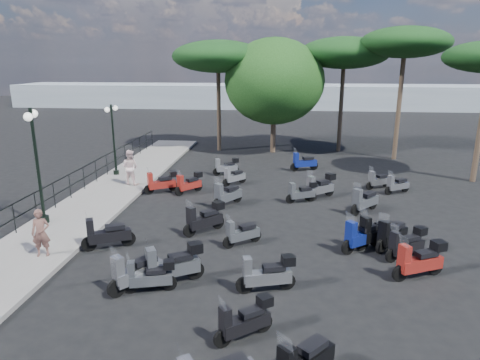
# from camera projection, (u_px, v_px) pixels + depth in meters

# --- Properties ---
(ground) EXTENTS (120.00, 120.00, 0.00)m
(ground) POSITION_uv_depth(u_px,v_px,m) (234.00, 239.00, 15.20)
(ground) COLOR black
(ground) RESTS_ON ground
(sidewalk) EXTENTS (3.00, 30.00, 0.15)m
(sidewalk) POSITION_uv_depth(u_px,v_px,m) (95.00, 204.00, 18.70)
(sidewalk) COLOR slate
(sidewalk) RESTS_ON ground
(railing) EXTENTS (0.04, 26.04, 1.10)m
(railing) POSITION_uv_depth(u_px,v_px,m) (62.00, 186.00, 18.41)
(railing) COLOR black
(railing) RESTS_ON sidewalk
(lamp_post_1) EXTENTS (0.66, 1.22, 4.35)m
(lamp_post_1) POSITION_uv_depth(u_px,v_px,m) (37.00, 159.00, 15.66)
(lamp_post_1) COLOR black
(lamp_post_1) RESTS_ON sidewalk
(lamp_post_2) EXTENTS (0.36, 1.11, 3.77)m
(lamp_post_2) POSITION_uv_depth(u_px,v_px,m) (113.00, 135.00, 22.67)
(lamp_post_2) COLOR black
(lamp_post_2) RESTS_ON sidewalk
(woman) EXTENTS (0.63, 0.50, 1.53)m
(woman) POSITION_uv_depth(u_px,v_px,m) (41.00, 233.00, 13.35)
(woman) COLOR brown
(woman) RESTS_ON sidewalk
(pedestrian_far) EXTENTS (0.97, 0.82, 1.75)m
(pedestrian_far) POSITION_uv_depth(u_px,v_px,m) (130.00, 167.00, 21.12)
(pedestrian_far) COLOR silver
(pedestrian_far) RESTS_ON sidewalk
(scooter_0) EXTENTS (1.69, 1.12, 1.49)m
(scooter_0) POSITION_uv_depth(u_px,v_px,m) (173.00, 265.00, 12.02)
(scooter_0) COLOR black
(scooter_0) RESTS_ON ground
(scooter_1) EXTENTS (1.64, 0.96, 1.41)m
(scooter_1) POSITION_uv_depth(u_px,v_px,m) (107.00, 235.00, 14.29)
(scooter_1) COLOR black
(scooter_1) RESTS_ON ground
(scooter_2) EXTENTS (1.37, 1.37, 1.41)m
(scooter_2) POSITION_uv_depth(u_px,v_px,m) (205.00, 219.00, 15.61)
(scooter_2) COLOR black
(scooter_2) RESTS_ON ground
(scooter_3) EXTENTS (1.49, 1.02, 1.32)m
(scooter_3) POSITION_uv_depth(u_px,v_px,m) (161.00, 183.00, 20.37)
(scooter_3) COLOR black
(scooter_3) RESTS_ON ground
(scooter_4) EXTENTS (1.41, 0.82, 1.20)m
(scooter_4) POSITION_uv_depth(u_px,v_px,m) (226.00, 167.00, 23.60)
(scooter_4) COLOR black
(scooter_4) RESTS_ON ground
(scooter_5) EXTENTS (1.30, 1.05, 1.22)m
(scooter_5) POSITION_uv_depth(u_px,v_px,m) (245.00, 321.00, 9.61)
(scooter_5) COLOR black
(scooter_5) RESTS_ON ground
(scooter_6) EXTENTS (1.45, 0.62, 1.18)m
(scooter_6) POSITION_uv_depth(u_px,v_px,m) (150.00, 277.00, 11.61)
(scooter_6) COLOR black
(scooter_6) RESTS_ON ground
(scooter_7) EXTENTS (1.27, 1.46, 1.46)m
(scooter_7) POSITION_uv_depth(u_px,v_px,m) (136.00, 272.00, 11.73)
(scooter_7) COLOR black
(scooter_7) RESTS_ON ground
(scooter_8) EXTENTS (1.13, 1.53, 1.43)m
(scooter_8) POSITION_uv_depth(u_px,v_px,m) (227.00, 195.00, 18.49)
(scooter_8) COLOR black
(scooter_8) RESTS_ON ground
(scooter_9) EXTENTS (1.09, 1.19, 1.21)m
(scooter_9) POSITION_uv_depth(u_px,v_px,m) (234.00, 177.00, 21.67)
(scooter_9) COLOR black
(scooter_9) RESTS_ON ground
(scooter_10) EXTENTS (1.14, 1.29, 1.25)m
(scooter_10) POSITION_uv_depth(u_px,v_px,m) (189.00, 184.00, 20.30)
(scooter_10) COLOR black
(scooter_10) RESTS_ON ground
(scooter_13) EXTENTS (1.64, 0.73, 1.34)m
(scooter_13) POSITION_uv_depth(u_px,v_px,m) (267.00, 274.00, 11.62)
(scooter_13) COLOR black
(scooter_13) RESTS_ON ground
(scooter_14) EXTENTS (1.26, 1.00, 1.21)m
(scooter_14) POSITION_uv_depth(u_px,v_px,m) (241.00, 234.00, 14.57)
(scooter_14) COLOR black
(scooter_14) RESTS_ON ground
(scooter_15) EXTENTS (1.39, 0.82, 1.19)m
(scooter_15) POSITION_uv_depth(u_px,v_px,m) (302.00, 193.00, 19.02)
(scooter_15) COLOR black
(scooter_15) RESTS_ON ground
(scooter_16) EXTENTS (1.49, 1.27, 1.42)m
(scooter_16) POSITION_uv_depth(u_px,v_px,m) (320.00, 187.00, 19.55)
(scooter_16) COLOR black
(scooter_16) RESTS_ON ground
(scooter_18) EXTENTS (1.73, 0.99, 1.48)m
(scooter_18) POSITION_uv_depth(u_px,v_px,m) (378.00, 233.00, 14.37)
(scooter_18) COLOR black
(scooter_18) RESTS_ON ground
(scooter_19) EXTENTS (1.50, 1.17, 1.42)m
(scooter_19) POSITION_uv_depth(u_px,v_px,m) (362.00, 237.00, 14.15)
(scooter_19) COLOR black
(scooter_19) RESTS_ON ground
(scooter_20) EXTENTS (1.31, 1.37, 1.42)m
(scooter_20) POSITION_uv_depth(u_px,v_px,m) (364.00, 201.00, 17.69)
(scooter_20) COLOR black
(scooter_20) RESTS_ON ground
(scooter_21) EXTENTS (1.63, 0.86, 1.37)m
(scooter_21) POSITION_uv_depth(u_px,v_px,m) (304.00, 163.00, 24.51)
(scooter_21) COLOR black
(scooter_21) RESTS_ON ground
(scooter_23) EXTENTS (1.64, 0.95, 1.40)m
(scooter_23) POSITION_uv_depth(u_px,v_px,m) (420.00, 261.00, 12.34)
(scooter_23) COLOR black
(scooter_23) RESTS_ON ground
(scooter_24) EXTENTS (1.43, 1.01, 1.28)m
(scooter_24) POSITION_uv_depth(u_px,v_px,m) (406.00, 244.00, 13.56)
(scooter_24) COLOR black
(scooter_24) RESTS_ON ground
(scooter_25) EXTENTS (1.27, 1.37, 1.41)m
(scooter_25) POSITION_uv_depth(u_px,v_px,m) (391.00, 235.00, 14.28)
(scooter_25) COLOR black
(scooter_25) RESTS_ON ground
(scooter_26) EXTENTS (1.31, 0.88, 1.18)m
(scooter_26) POSITION_uv_depth(u_px,v_px,m) (397.00, 185.00, 20.27)
(scooter_26) COLOR black
(scooter_26) RESTS_ON ground
(scooter_27) EXTENTS (1.31, 0.87, 1.18)m
(scooter_27) POSITION_uv_depth(u_px,v_px,m) (378.00, 181.00, 21.06)
(scooter_27) COLOR black
(scooter_27) RESTS_ON ground
(broadleaf_tree) EXTENTS (6.67, 6.67, 7.62)m
(broadleaf_tree) POSITION_uv_depth(u_px,v_px,m) (274.00, 82.00, 28.37)
(broadleaf_tree) COLOR #38281E
(broadleaf_tree) RESTS_ON ground
(pine_0) EXTENTS (5.98, 5.98, 7.66)m
(pine_0) POSITION_uv_depth(u_px,v_px,m) (344.00, 53.00, 28.22)
(pine_0) COLOR #38281E
(pine_0) RESTS_ON ground
(pine_1) EXTENTS (5.38, 5.38, 8.12)m
(pine_1) POSITION_uv_depth(u_px,v_px,m) (405.00, 43.00, 25.67)
(pine_1) COLOR #38281E
(pine_1) RESTS_ON ground
(pine_2) EXTENTS (6.16, 6.16, 7.47)m
(pine_2) POSITION_uv_depth(u_px,v_px,m) (218.00, 57.00, 28.56)
(pine_2) COLOR #38281E
(pine_2) RESTS_ON ground
(distant_hills) EXTENTS (70.00, 8.00, 3.00)m
(distant_hills) POSITION_uv_depth(u_px,v_px,m) (272.00, 96.00, 57.92)
(distant_hills) COLOR gray
(distant_hills) RESTS_ON ground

